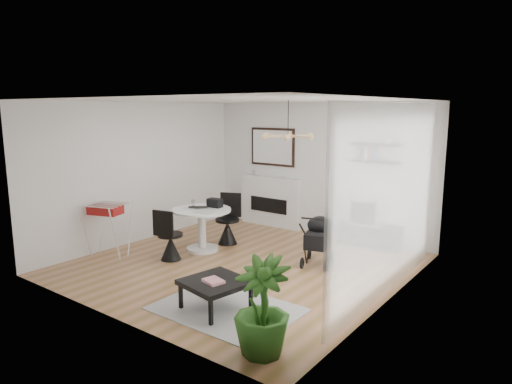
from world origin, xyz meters
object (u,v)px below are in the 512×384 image
Objects in this scene: coffee_table at (215,283)px; stroller at (318,242)px; fireplace at (271,195)px; tv_console at (370,235)px; crt_tv at (368,211)px; dining_table at (202,223)px; potted_plant at (262,307)px; drying_rack at (108,228)px.

stroller is at bearing 85.45° from coffee_table.
tv_console is at bearing -3.11° from fireplace.
stroller is at bearing -98.92° from crt_tv.
fireplace reaches higher than crt_tv.
stroller is at bearing -37.46° from fireplace.
potted_plant reaches higher than dining_table.
fireplace reaches higher than tv_console.
dining_table is at bearing -88.97° from fireplace.
crt_tv reaches higher than coffee_table.
crt_tv is 3.88m from coffee_table.
drying_rack is at bearing -166.51° from stroller.
potted_plant reaches higher than stroller.
dining_table is at bearing -137.38° from crt_tv.
fireplace reaches higher than potted_plant.
potted_plant reaches higher than coffee_table.
dining_table is 1.20× the size of stroller.
potted_plant is at bearing -81.64° from tv_console.
tv_console is 3.18m from dining_table.
stroller is at bearing -101.12° from tv_console.
fireplace reaches higher than dining_table.
stroller is at bearing 12.18° from drying_rack.
fireplace reaches higher than stroller.
fireplace is 5.43m from potted_plant.
dining_table is (0.04, -2.24, -0.17)m from fireplace.
fireplace is 2.04× the size of potted_plant.
dining_table is at bearing -179.72° from stroller.
crt_tv is at bearing 83.76° from coffee_table.
crt_tv is at bearing 42.62° from dining_table.
stroller is at bearing 17.07° from dining_table.
potted_plant is at bearing -37.03° from dining_table.
coffee_table is (-0.48, -3.85, 0.14)m from tv_console.
coffee_table is (1.91, -3.98, -0.33)m from fireplace.
drying_rack is at bearing -107.06° from fireplace.
dining_table is at bearing -138.06° from tv_console.
stroller is 0.84× the size of potted_plant.
coffee_table is 0.83× the size of potted_plant.
stroller reaches higher than tv_console.
potted_plant is (3.03, -4.50, -0.15)m from fireplace.
stroller is at bearing 107.89° from potted_plant.
drying_rack reaches higher than dining_table.
fireplace is 2.34m from crt_tv.
coffee_table is 1.25m from potted_plant.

